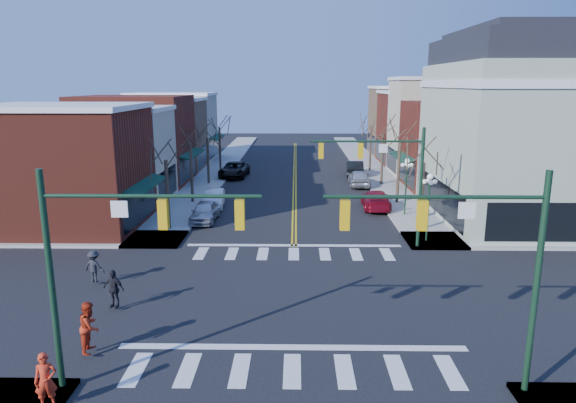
{
  "coord_description": "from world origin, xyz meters",
  "views": [
    {
      "loc": [
        0.1,
        -22.06,
        9.63
      ],
      "look_at": [
        -0.36,
        7.58,
        2.8
      ],
      "focal_mm": 32.0,
      "sensor_mm": 36.0,
      "label": 1
    }
  ],
  "objects_px": {
    "victorian_corner": "(529,127)",
    "lamppost_corner": "(429,196)",
    "pedestrian_dark_a": "(114,289)",
    "car_right_mid": "(359,178)",
    "car_left_near": "(205,212)",
    "pedestrian_red_a": "(46,381)",
    "car_left_mid": "(214,199)",
    "lamppost_midblock": "(406,177)",
    "car_right_far": "(355,168)",
    "pedestrian_red_b": "(90,327)",
    "pedestrian_dark_b": "(94,266)",
    "car_left_far": "(234,170)",
    "car_right_near": "(376,200)"
  },
  "relations": [
    {
      "from": "car_left_far",
      "to": "pedestrian_red_b",
      "type": "relative_size",
      "value": 3.0
    },
    {
      "from": "car_left_mid",
      "to": "car_right_far",
      "type": "height_order",
      "value": "car_right_far"
    },
    {
      "from": "pedestrian_red_b",
      "to": "car_right_near",
      "type": "bearing_deg",
      "value": -34.08
    },
    {
      "from": "car_left_far",
      "to": "car_right_near",
      "type": "distance_m",
      "value": 18.85
    },
    {
      "from": "victorian_corner",
      "to": "car_left_mid",
      "type": "xyz_separation_m",
      "value": [
        -22.9,
        3.21,
        -5.97
      ]
    },
    {
      "from": "pedestrian_red_a",
      "to": "car_left_near",
      "type": "bearing_deg",
      "value": 68.71
    },
    {
      "from": "victorian_corner",
      "to": "lamppost_corner",
      "type": "distance_m",
      "value": 10.89
    },
    {
      "from": "lamppost_corner",
      "to": "pedestrian_red_b",
      "type": "bearing_deg",
      "value": -138.5
    },
    {
      "from": "car_left_near",
      "to": "pedestrian_red_a",
      "type": "distance_m",
      "value": 21.9
    },
    {
      "from": "lamppost_midblock",
      "to": "car_right_near",
      "type": "xyz_separation_m",
      "value": [
        -1.8,
        2.37,
        -2.23
      ]
    },
    {
      "from": "pedestrian_red_a",
      "to": "pedestrian_red_b",
      "type": "xyz_separation_m",
      "value": [
        0.0,
        3.34,
        0.07
      ]
    },
    {
      "from": "pedestrian_red_b",
      "to": "pedestrian_dark_b",
      "type": "relative_size",
      "value": 1.19
    },
    {
      "from": "car_left_mid",
      "to": "car_right_far",
      "type": "xyz_separation_m",
      "value": [
        12.8,
        14.49,
        0.13
      ]
    },
    {
      "from": "pedestrian_red_b",
      "to": "pedestrian_dark_a",
      "type": "relative_size",
      "value": 1.12
    },
    {
      "from": "lamppost_corner",
      "to": "car_left_near",
      "type": "height_order",
      "value": "lamppost_corner"
    },
    {
      "from": "car_left_mid",
      "to": "lamppost_midblock",
      "type": "bearing_deg",
      "value": -15.18
    },
    {
      "from": "car_left_near",
      "to": "car_right_mid",
      "type": "distance_m",
      "value": 18.18
    },
    {
      "from": "victorian_corner",
      "to": "car_right_near",
      "type": "height_order",
      "value": "victorian_corner"
    },
    {
      "from": "victorian_corner",
      "to": "pedestrian_red_b",
      "type": "bearing_deg",
      "value": -140.36
    },
    {
      "from": "lamppost_corner",
      "to": "car_right_mid",
      "type": "xyz_separation_m",
      "value": [
        -2.01,
        17.94,
        -2.16
      ]
    },
    {
      "from": "car_left_far",
      "to": "pedestrian_dark_a",
      "type": "bearing_deg",
      "value": -88.59
    },
    {
      "from": "lamppost_corner",
      "to": "pedestrian_dark_a",
      "type": "bearing_deg",
      "value": -148.0
    },
    {
      "from": "car_left_mid",
      "to": "pedestrian_dark_a",
      "type": "xyz_separation_m",
      "value": [
        -1.36,
        -19.18,
        0.31
      ]
    },
    {
      "from": "car_left_far",
      "to": "car_right_near",
      "type": "bearing_deg",
      "value": -43.43
    },
    {
      "from": "lamppost_midblock",
      "to": "car_right_far",
      "type": "xyz_separation_m",
      "value": [
        -1.8,
        17.2,
        -2.15
      ]
    },
    {
      "from": "car_left_near",
      "to": "pedestrian_dark_b",
      "type": "distance_m",
      "value": 12.38
    },
    {
      "from": "victorian_corner",
      "to": "car_left_near",
      "type": "bearing_deg",
      "value": -177.06
    },
    {
      "from": "car_right_near",
      "to": "pedestrian_red_b",
      "type": "height_order",
      "value": "pedestrian_red_b"
    },
    {
      "from": "car_right_near",
      "to": "pedestrian_dark_a",
      "type": "distance_m",
      "value": 23.57
    },
    {
      "from": "lamppost_corner",
      "to": "pedestrian_red_b",
      "type": "height_order",
      "value": "lamppost_corner"
    },
    {
      "from": "car_right_far",
      "to": "pedestrian_dark_b",
      "type": "height_order",
      "value": "pedestrian_dark_b"
    },
    {
      "from": "pedestrian_dark_b",
      "to": "lamppost_midblock",
      "type": "bearing_deg",
      "value": -129.56
    },
    {
      "from": "lamppost_midblock",
      "to": "car_right_far",
      "type": "bearing_deg",
      "value": 95.97
    },
    {
      "from": "car_right_mid",
      "to": "pedestrian_red_b",
      "type": "xyz_separation_m",
      "value": [
        -13.49,
        -31.66,
        0.29
      ]
    },
    {
      "from": "car_left_near",
      "to": "car_right_far",
      "type": "distance_m",
      "value": 22.81
    },
    {
      "from": "lamppost_corner",
      "to": "pedestrian_red_b",
      "type": "xyz_separation_m",
      "value": [
        -15.5,
        -13.71,
        -1.87
      ]
    },
    {
      "from": "car_left_far",
      "to": "car_right_near",
      "type": "height_order",
      "value": "car_left_far"
    },
    {
      "from": "victorian_corner",
      "to": "lamppost_midblock",
      "type": "bearing_deg",
      "value": 176.55
    },
    {
      "from": "victorian_corner",
      "to": "car_left_mid",
      "type": "distance_m",
      "value": 23.88
    },
    {
      "from": "victorian_corner",
      "to": "pedestrian_red_a",
      "type": "relative_size",
      "value": 8.13
    },
    {
      "from": "car_left_near",
      "to": "pedestrian_dark_b",
      "type": "relative_size",
      "value": 2.63
    },
    {
      "from": "pedestrian_red_a",
      "to": "pedestrian_dark_a",
      "type": "height_order",
      "value": "pedestrian_red_a"
    },
    {
      "from": "pedestrian_dark_a",
      "to": "car_right_mid",
      "type": "bearing_deg",
      "value": 80.54
    },
    {
      "from": "car_left_mid",
      "to": "car_right_mid",
      "type": "height_order",
      "value": "car_right_mid"
    },
    {
      "from": "pedestrian_dark_b",
      "to": "car_right_far",
      "type": "bearing_deg",
      "value": -104.39
    },
    {
      "from": "lamppost_midblock",
      "to": "car_left_mid",
      "type": "height_order",
      "value": "lamppost_midblock"
    },
    {
      "from": "pedestrian_dark_a",
      "to": "car_left_near",
      "type": "bearing_deg",
      "value": 101.84
    },
    {
      "from": "pedestrian_dark_a",
      "to": "victorian_corner",
      "type": "bearing_deg",
      "value": 50.44
    },
    {
      "from": "lamppost_midblock",
      "to": "car_right_near",
      "type": "distance_m",
      "value": 3.72
    },
    {
      "from": "car_left_near",
      "to": "pedestrian_red_a",
      "type": "xyz_separation_m",
      "value": [
        -0.9,
        -21.88,
        0.31
      ]
    }
  ]
}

